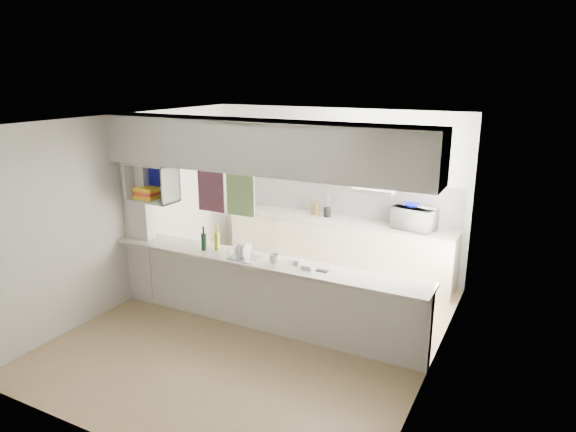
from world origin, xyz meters
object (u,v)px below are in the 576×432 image
Objects in this scene: dish_rack at (246,252)px; wine_bottles at (211,241)px; microwave at (415,218)px; bowl at (412,205)px.

dish_rack is 1.24× the size of wine_bottles.
microwave is 2.68× the size of bowl.
microwave reaches higher than dish_rack.
bowl is 2.94m from wine_bottles.
microwave is 1.79× the size of wine_bottles.
microwave is 0.20m from bowl.
bowl is (-0.05, -0.02, 0.19)m from microwave.
wine_bottles reaches higher than dish_rack.
wine_bottles is at bearing -134.22° from bowl.
microwave is 1.45× the size of dish_rack.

